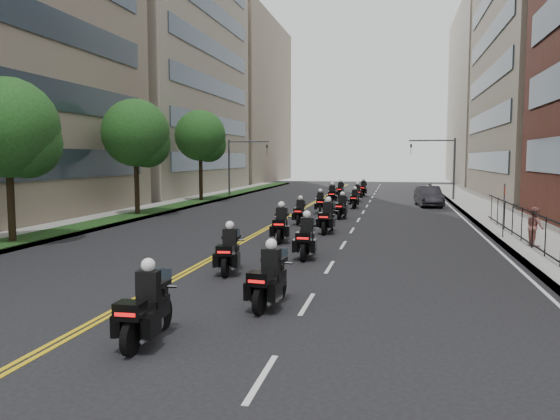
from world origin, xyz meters
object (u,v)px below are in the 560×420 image
at_px(motorcycle_0, 146,310).
at_px(motorcycle_5, 328,219).
at_px(motorcycle_12, 340,191).
at_px(parked_sedan, 429,196).
at_px(motorcycle_13, 363,189).
at_px(motorcycle_6, 300,213).
at_px(motorcycle_1, 269,280).
at_px(motorcycle_8, 320,203).
at_px(motorcycle_9, 355,200).
at_px(motorcycle_4, 281,226).
at_px(motorcycle_2, 229,253).
at_px(motorcycle_7, 342,208).
at_px(motorcycle_11, 357,194).
at_px(motorcycle_3, 306,239).
at_px(motorcycle_10, 332,196).
at_px(pedestrian_b, 535,227).

relative_size(motorcycle_0, motorcycle_5, 0.95).
height_order(motorcycle_12, parked_sedan, motorcycle_12).
bearing_deg(motorcycle_13, motorcycle_6, -91.25).
height_order(motorcycle_0, motorcycle_1, motorcycle_1).
relative_size(motorcycle_8, motorcycle_9, 1.02).
relative_size(motorcycle_4, motorcycle_8, 1.10).
distance_m(motorcycle_2, motorcycle_7, 17.39).
bearing_deg(motorcycle_13, motorcycle_5, -86.34).
distance_m(motorcycle_0, motorcycle_11, 38.48).
xyz_separation_m(motorcycle_1, motorcycle_3, (-0.19, 7.07, 0.02)).
bearing_deg(parked_sedan, motorcycle_5, -115.55).
bearing_deg(motorcycle_2, motorcycle_6, 83.09).
distance_m(motorcycle_5, motorcycle_12, 24.51).
distance_m(motorcycle_0, motorcycle_1, 3.73).
bearing_deg(motorcycle_5, motorcycle_10, 100.20).
bearing_deg(motorcycle_4, motorcycle_5, 57.29).
distance_m(motorcycle_10, motorcycle_13, 10.69).
bearing_deg(motorcycle_5, motorcycle_3, -85.14).
bearing_deg(motorcycle_6, motorcycle_10, 87.16).
distance_m(motorcycle_1, parked_sedan, 31.80).
bearing_deg(motorcycle_13, motorcycle_3, -86.16).
bearing_deg(motorcycle_8, motorcycle_6, -99.53).
bearing_deg(pedestrian_b, motorcycle_8, 30.19).
distance_m(motorcycle_4, pedestrian_b, 10.90).
height_order(motorcycle_2, motorcycle_7, motorcycle_2).
bearing_deg(pedestrian_b, motorcycle_10, 18.97).
relative_size(motorcycle_0, motorcycle_4, 0.95).
height_order(motorcycle_0, motorcycle_4, motorcycle_4).
bearing_deg(motorcycle_7, motorcycle_12, 102.36).
xyz_separation_m(motorcycle_8, motorcycle_12, (-0.04, 14.45, 0.03)).
xyz_separation_m(motorcycle_0, motorcycle_4, (-0.09, 14.07, 0.03)).
relative_size(motorcycle_2, motorcycle_13, 0.97).
bearing_deg(motorcycle_13, motorcycle_12, -118.60).
bearing_deg(motorcycle_2, motorcycle_11, 79.22).
xyz_separation_m(motorcycle_2, motorcycle_11, (2.10, 31.39, -0.01)).
bearing_deg(motorcycle_11, motorcycle_2, -101.00).
distance_m(motorcycle_4, motorcycle_8, 13.39).
bearing_deg(motorcycle_13, motorcycle_8, -92.27).
xyz_separation_m(motorcycle_10, motorcycle_13, (1.93, 10.51, -0.02)).
relative_size(motorcycle_9, motorcycle_12, 0.94).
bearing_deg(motorcycle_11, motorcycle_0, -99.72).
bearing_deg(motorcycle_8, motorcycle_2, -97.77).
xyz_separation_m(motorcycle_7, pedestrian_b, (9.10, -10.14, 0.30)).
relative_size(motorcycle_3, pedestrian_b, 1.50).
height_order(motorcycle_3, motorcycle_10, motorcycle_10).
distance_m(motorcycle_8, motorcycle_11, 11.14).
height_order(motorcycle_8, motorcycle_10, motorcycle_10).
bearing_deg(motorcycle_8, motorcycle_7, -66.87).
xyz_separation_m(parked_sedan, pedestrian_b, (3.20, -20.31, 0.18)).
bearing_deg(motorcycle_8, motorcycle_3, -90.95).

